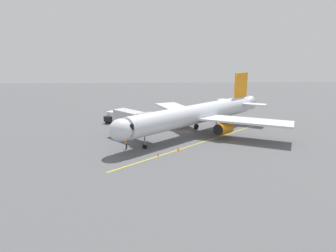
{
  "coord_description": "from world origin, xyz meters",
  "views": [
    {
      "loc": [
        6.29,
        58.58,
        15.48
      ],
      "look_at": [
        4.05,
        7.28,
        3.0
      ],
      "focal_mm": 31.38,
      "sensor_mm": 36.0,
      "label": 1
    }
  ],
  "objects_px": {
    "safety_cone_nose_right": "(178,149)",
    "ground_crew_marshaller": "(126,144)",
    "box_truck_near_nose": "(114,116)",
    "jet_bridge": "(136,120)",
    "safety_cone_nose_left": "(158,154)",
    "airplane": "(198,114)"
  },
  "relations": [
    {
      "from": "safety_cone_nose_right",
      "to": "ground_crew_marshaller",
      "type": "bearing_deg",
      "value": -8.81
    },
    {
      "from": "ground_crew_marshaller",
      "to": "box_truck_near_nose",
      "type": "xyz_separation_m",
      "value": [
        4.79,
        -20.7,
        0.5
      ]
    },
    {
      "from": "jet_bridge",
      "to": "safety_cone_nose_left",
      "type": "relative_size",
      "value": 17.84
    },
    {
      "from": "safety_cone_nose_left",
      "to": "safety_cone_nose_right",
      "type": "bearing_deg",
      "value": -144.51
    },
    {
      "from": "box_truck_near_nose",
      "to": "safety_cone_nose_right",
      "type": "xyz_separation_m",
      "value": [
        -13.49,
        22.05,
        -1.11
      ]
    },
    {
      "from": "airplane",
      "to": "ground_crew_marshaller",
      "type": "height_order",
      "value": "airplane"
    },
    {
      "from": "jet_bridge",
      "to": "box_truck_near_nose",
      "type": "xyz_separation_m",
      "value": [
        6.18,
        -14.92,
        -2.38
      ]
    },
    {
      "from": "ground_crew_marshaller",
      "to": "safety_cone_nose_right",
      "type": "distance_m",
      "value": 8.82
    },
    {
      "from": "jet_bridge",
      "to": "safety_cone_nose_right",
      "type": "distance_m",
      "value": 10.79
    },
    {
      "from": "airplane",
      "to": "safety_cone_nose_right",
      "type": "height_order",
      "value": "airplane"
    },
    {
      "from": "ground_crew_marshaller",
      "to": "safety_cone_nose_left",
      "type": "relative_size",
      "value": 3.11
    },
    {
      "from": "ground_crew_marshaller",
      "to": "safety_cone_nose_left",
      "type": "bearing_deg",
      "value": 144.67
    },
    {
      "from": "ground_crew_marshaller",
      "to": "safety_cone_nose_right",
      "type": "relative_size",
      "value": 3.11
    },
    {
      "from": "ground_crew_marshaller",
      "to": "safety_cone_nose_left",
      "type": "height_order",
      "value": "ground_crew_marshaller"
    },
    {
      "from": "airplane",
      "to": "safety_cone_nose_left",
      "type": "bearing_deg",
      "value": 58.33
    },
    {
      "from": "safety_cone_nose_left",
      "to": "safety_cone_nose_right",
      "type": "height_order",
      "value": "same"
    },
    {
      "from": "airplane",
      "to": "safety_cone_nose_right",
      "type": "relative_size",
      "value": 60.93
    },
    {
      "from": "ground_crew_marshaller",
      "to": "safety_cone_nose_right",
      "type": "height_order",
      "value": "ground_crew_marshaller"
    },
    {
      "from": "box_truck_near_nose",
      "to": "safety_cone_nose_left",
      "type": "xyz_separation_m",
      "value": [
        -10.1,
        24.46,
        -1.11
      ]
    },
    {
      "from": "box_truck_near_nose",
      "to": "ground_crew_marshaller",
      "type": "bearing_deg",
      "value": 103.04
    },
    {
      "from": "ground_crew_marshaller",
      "to": "safety_cone_nose_right",
      "type": "xyz_separation_m",
      "value": [
        -8.69,
        1.35,
        -0.61
      ]
    },
    {
      "from": "jet_bridge",
      "to": "safety_cone_nose_right",
      "type": "relative_size",
      "value": 17.84
    }
  ]
}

